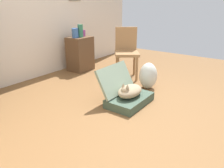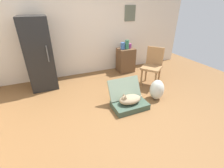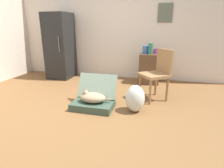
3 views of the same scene
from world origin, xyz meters
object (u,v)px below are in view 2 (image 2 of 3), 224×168
(vase_short, at_px, (130,46))
(chair, at_px, (153,65))
(suitcase_base, at_px, (130,105))
(cat, at_px, (130,99))
(side_table, at_px, (126,60))
(vase_tall, at_px, (123,46))
(refrigerator, at_px, (39,54))
(plastic_bag_white, at_px, (157,90))
(vase_round, at_px, (127,45))

(vase_short, distance_m, chair, 1.05)
(suitcase_base, relative_size, cat, 1.30)
(side_table, distance_m, vase_tall, 0.45)
(suitcase_base, height_order, refrigerator, refrigerator)
(vase_tall, height_order, vase_short, vase_tall)
(vase_short, xyz_separation_m, chair, (0.08, -1.02, -0.25))
(vase_tall, bearing_deg, side_table, 3.50)
(refrigerator, xyz_separation_m, chair, (2.48, -0.96, -0.30))
(refrigerator, bearing_deg, plastic_bag_white, -36.25)
(cat, height_order, plastic_bag_white, plastic_bag_white)
(plastic_bag_white, xyz_separation_m, vase_tall, (-0.01, 1.63, 0.57))
(plastic_bag_white, relative_size, chair, 0.47)
(vase_round, bearing_deg, chair, -78.38)
(suitcase_base, height_order, side_table, side_table)
(cat, height_order, side_table, side_table)
(refrigerator, xyz_separation_m, vase_tall, (2.16, 0.04, -0.03))
(vase_tall, bearing_deg, refrigerator, -178.86)
(cat, xyz_separation_m, refrigerator, (-1.47, 1.66, 0.61))
(vase_short, bearing_deg, cat, -118.30)
(side_table, xyz_separation_m, vase_round, (0.00, -0.04, 0.47))
(side_table, distance_m, vase_short, 0.43)
(plastic_bag_white, bearing_deg, chair, 63.73)
(side_table, xyz_separation_m, chair, (0.20, -1.01, 0.16))
(cat, relative_size, vase_round, 2.09)
(side_table, distance_m, chair, 1.04)
(cat, xyz_separation_m, vase_round, (0.81, 1.67, 0.62))
(vase_tall, relative_size, vase_round, 0.73)
(refrigerator, bearing_deg, chair, -21.16)
(chair, bearing_deg, refrigerator, -148.89)
(vase_round, bearing_deg, plastic_bag_white, -93.98)
(plastic_bag_white, height_order, side_table, side_table)
(vase_round, bearing_deg, refrigerator, -179.72)
(suitcase_base, relative_size, chair, 0.73)
(vase_round, xyz_separation_m, chair, (0.20, -0.97, -0.31))
(chair, bearing_deg, cat, -92.87)
(side_table, relative_size, vase_tall, 3.82)
(suitcase_base, relative_size, plastic_bag_white, 1.54)
(chair, bearing_deg, vase_short, 146.94)
(vase_tall, relative_size, vase_short, 1.45)
(vase_short, bearing_deg, suitcase_base, -118.05)
(refrigerator, xyz_separation_m, vase_short, (2.40, 0.06, -0.05))
(vase_tall, bearing_deg, vase_round, -15.19)
(suitcase_base, bearing_deg, chair, 35.14)
(side_table, height_order, vase_tall, vase_tall)
(side_table, distance_m, vase_round, 0.47)
(suitcase_base, bearing_deg, refrigerator, 131.68)
(suitcase_base, bearing_deg, plastic_bag_white, 6.07)
(refrigerator, distance_m, vase_tall, 2.16)
(vase_round, relative_size, chair, 0.27)
(side_table, xyz_separation_m, vase_tall, (-0.12, -0.01, 0.44))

